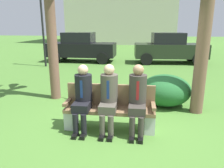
{
  "coord_description": "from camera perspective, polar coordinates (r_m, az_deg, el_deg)",
  "views": [
    {
      "loc": [
        0.39,
        -4.18,
        2.06
      ],
      "look_at": [
        -0.17,
        0.23,
        0.85
      ],
      "focal_mm": 34.67,
      "sensor_mm": 36.0,
      "label": 1
    }
  ],
  "objects": [
    {
      "name": "ground_plane",
      "position": [
        4.68,
        1.72,
        -10.92
      ],
      "size": [
        80.0,
        80.0,
        0.0
      ],
      "primitive_type": "plane",
      "color": "#48762E"
    },
    {
      "name": "park_bench",
      "position": [
        4.42,
        -0.57,
        -6.57
      ],
      "size": [
        1.81,
        0.44,
        0.9
      ],
      "color": "brown",
      "rests_on": "ground"
    },
    {
      "name": "seated_man_left",
      "position": [
        4.3,
        -7.75,
        -2.8
      ],
      "size": [
        0.34,
        0.72,
        1.32
      ],
      "color": "black",
      "rests_on": "ground"
    },
    {
      "name": "seated_man_middle",
      "position": [
        4.2,
        -0.9,
        -2.97
      ],
      "size": [
        0.34,
        0.72,
        1.34
      ],
      "color": "#4C473D",
      "rests_on": "ground"
    },
    {
      "name": "seated_man_right",
      "position": [
        4.16,
        6.74,
        -3.2
      ],
      "size": [
        0.34,
        0.72,
        1.35
      ],
      "color": "#38332D",
      "rests_on": "ground"
    },
    {
      "name": "shrub_near_bench",
      "position": [
        5.87,
        13.91,
        -1.57
      ],
      "size": [
        1.31,
        1.2,
        0.82
      ],
      "primitive_type": "ellipsoid",
      "color": "#225D2C",
      "rests_on": "ground"
    },
    {
      "name": "parked_car_near",
      "position": [
        12.88,
        -8.17,
        9.59
      ],
      "size": [
        3.92,
        1.75,
        1.68
      ],
      "color": "black",
      "rests_on": "ground"
    },
    {
      "name": "parked_car_far",
      "position": [
        12.64,
        14.93,
        9.13
      ],
      "size": [
        4.0,
        1.93,
        1.68
      ],
      "color": "#232D1E",
      "rests_on": "ground"
    },
    {
      "name": "street_lamp",
      "position": [
        11.66,
        -17.97,
        16.08
      ],
      "size": [
        0.24,
        0.24,
        3.94
      ],
      "color": "black",
      "rests_on": "ground"
    }
  ]
}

